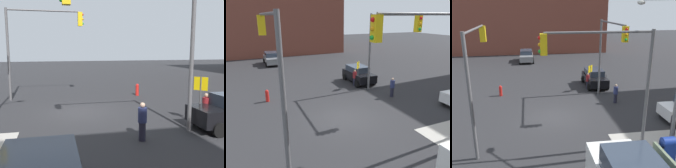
% 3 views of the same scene
% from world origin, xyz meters
% --- Properties ---
extents(ground_plane, '(120.00, 120.00, 0.00)m').
position_xyz_m(ground_plane, '(0.00, 0.00, 0.00)').
color(ground_plane, '#28282B').
extents(traffic_signal_nw_corner, '(5.73, 0.36, 6.50)m').
position_xyz_m(traffic_signal_nw_corner, '(-2.31, 4.50, 4.65)').
color(traffic_signal_nw_corner, '#59595B').
rests_on(traffic_signal_nw_corner, ground).
extents(traffic_signal_se_corner, '(5.45, 0.36, 6.50)m').
position_xyz_m(traffic_signal_se_corner, '(2.42, -4.50, 4.63)').
color(traffic_signal_se_corner, '#59595B').
rests_on(traffic_signal_se_corner, ground).
extents(warning_sign_two_way, '(0.48, 0.48, 2.40)m').
position_xyz_m(warning_sign_two_way, '(-5.40, 3.90, 1.64)').
color(warning_sign_two_way, '#4C4C4C').
rests_on(warning_sign_two_way, ground).
extents(fire_hydrant, '(0.26, 0.26, 0.94)m').
position_xyz_m(fire_hydrant, '(-5.00, -4.20, 0.49)').
color(fire_hydrant, red).
rests_on(fire_hydrant, ground).
extents(pedestrian_crossing, '(0.36, 0.36, 1.58)m').
position_xyz_m(pedestrian_crossing, '(-2.00, 5.20, 0.82)').
color(pedestrian_crossing, navy).
rests_on(pedestrian_crossing, ground).
extents(pedestrian_walking_north, '(0.36, 0.36, 1.55)m').
position_xyz_m(pedestrian_walking_north, '(-5.80, 3.80, 0.80)').
color(pedestrian_walking_north, maroon).
rests_on(pedestrian_walking_north, ground).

